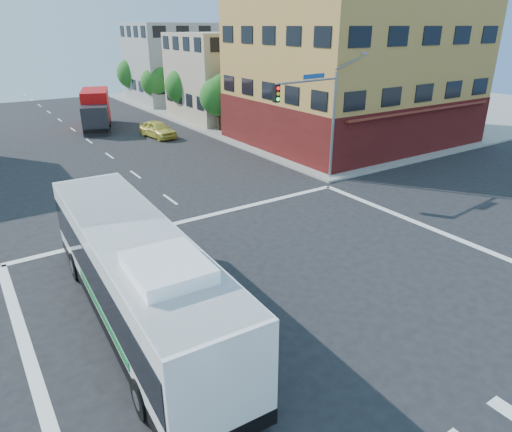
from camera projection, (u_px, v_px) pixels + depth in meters
ground at (309, 299)px, 17.43m from camera, size 120.00×120.00×0.00m
sidewalk_ne at (343, 102)px, 62.16m from camera, size 50.00×50.00×0.15m
corner_building_ne at (353, 73)px, 39.55m from camera, size 18.10×15.44×14.00m
building_east_near at (232, 76)px, 50.47m from camera, size 12.06×10.06×9.00m
building_east_far at (179, 63)px, 61.03m from camera, size 12.06×10.06×10.00m
signal_mast_ne at (316, 107)px, 28.30m from camera, size 7.91×1.13×8.07m
street_tree_a at (219, 94)px, 43.58m from camera, size 3.60×3.60×5.53m
street_tree_b at (183, 84)px, 49.66m from camera, size 3.80×3.80×5.79m
street_tree_c at (155, 80)px, 55.92m from camera, size 3.40×3.40×5.29m
street_tree_d at (133, 72)px, 61.90m from camera, size 4.00×4.00×6.03m
transit_bus at (136, 273)px, 15.46m from camera, size 3.34×13.25×3.89m
box_truck at (96, 110)px, 45.77m from camera, size 4.77×8.53×3.69m
parked_car at (158, 129)px, 42.36m from camera, size 2.51×4.73×1.53m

